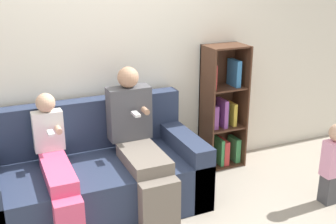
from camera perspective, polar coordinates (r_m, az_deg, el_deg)
back_wall at (r=4.07m, az=-8.27°, el=7.48°), size 10.00×0.06×2.55m
couch at (r=3.87m, az=-10.09°, el=-8.74°), size 1.93×0.93×0.92m
adult_seated at (r=3.74m, az=-3.93°, el=-3.86°), size 0.39×0.88×1.24m
child_seated at (r=3.57m, az=-14.79°, el=-7.25°), size 0.26×0.89×1.07m
toddler_standing at (r=4.12m, az=21.57°, el=-6.35°), size 0.22×0.16×0.77m
bookshelf at (r=4.56m, az=7.38°, el=-0.04°), size 0.43×0.32×1.33m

